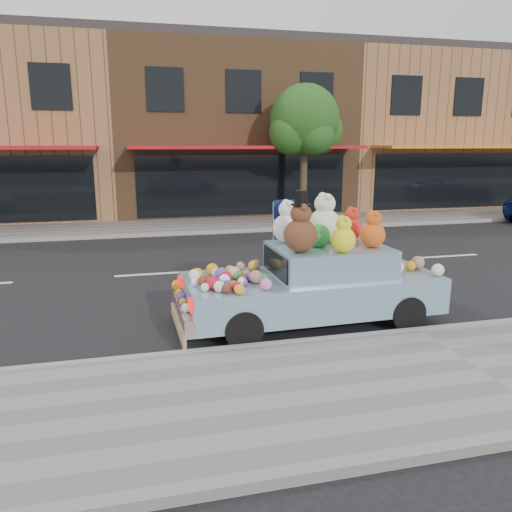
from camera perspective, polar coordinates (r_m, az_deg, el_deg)
name	(u,v)px	position (r m, az deg, el deg)	size (l,w,h in m)	color
ground	(311,265)	(12.92, 6.35, -0.98)	(120.00, 120.00, 0.00)	black
near_sidewalk	(479,373)	(7.47, 24.10, -12.09)	(60.00, 3.00, 0.12)	gray
far_sidewalk	(253,224)	(19.02, -0.38, 3.74)	(60.00, 3.00, 0.12)	gray
near_kerb	(418,332)	(8.59, 17.98, -8.27)	(60.00, 0.12, 0.13)	gray
far_kerb	(263,230)	(17.58, 0.76, 3.00)	(60.00, 0.12, 0.13)	gray
storefront_mid	(225,130)	(24.14, -3.51, 14.18)	(10.00, 9.80, 7.30)	brown
storefront_right	(416,131)	(27.75, 17.86, 13.43)	(10.00, 9.80, 7.30)	#95623E
street_tree	(305,125)	(19.41, 5.60, 14.62)	(3.00, 2.70, 5.22)	#38281C
art_car	(313,277)	(8.61, 6.55, -2.44)	(4.52, 1.86, 2.34)	black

